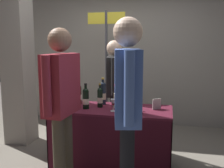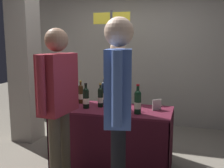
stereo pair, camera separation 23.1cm
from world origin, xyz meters
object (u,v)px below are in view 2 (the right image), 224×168
object	(u,v)px
flower_vase	(117,97)
wine_glass_near_vendor	(112,103)
featured_wine_bottle	(123,102)
taster_foreground_right	(119,102)
display_bottle_0	(100,97)
vendor_presenter	(118,84)
tasting_table	(112,127)
concrete_pillar	(23,38)
booth_signpost	(111,59)

from	to	relation	value
flower_vase	wine_glass_near_vendor	bearing A→B (deg)	-93.05
featured_wine_bottle	flower_vase	xyz separation A→B (m)	(-0.12, 0.21, 0.01)
flower_vase	taster_foreground_right	distance (m)	1.01
featured_wine_bottle	display_bottle_0	size ratio (longest dim) A/B	0.97
taster_foreground_right	featured_wine_bottle	bearing A→B (deg)	-0.61
vendor_presenter	tasting_table	bearing A→B (deg)	-1.70
featured_wine_bottle	wine_glass_near_vendor	size ratio (longest dim) A/B	2.02
vendor_presenter	featured_wine_bottle	bearing A→B (deg)	8.30
concrete_pillar	wine_glass_near_vendor	world-z (taller)	concrete_pillar
concrete_pillar	display_bottle_0	bearing A→B (deg)	-19.33
concrete_pillar	display_bottle_0	world-z (taller)	concrete_pillar
display_bottle_0	tasting_table	bearing A→B (deg)	-9.65
concrete_pillar	taster_foreground_right	size ratio (longest dim) A/B	1.85
display_bottle_0	flower_vase	xyz separation A→B (m)	(0.21, 0.03, 0.01)
taster_foreground_right	vendor_presenter	bearing A→B (deg)	3.63
featured_wine_bottle	wine_glass_near_vendor	world-z (taller)	featured_wine_bottle
featured_wine_bottle	display_bottle_0	world-z (taller)	display_bottle_0
display_bottle_0	concrete_pillar	bearing A→B (deg)	160.67
featured_wine_bottle	taster_foreground_right	world-z (taller)	taster_foreground_right
tasting_table	taster_foreground_right	bearing A→B (deg)	-69.87
tasting_table	flower_vase	world-z (taller)	flower_vase
featured_wine_bottle	vendor_presenter	bearing A→B (deg)	109.74
concrete_pillar	booth_signpost	bearing A→B (deg)	21.91
wine_glass_near_vendor	featured_wine_bottle	bearing A→B (deg)	-11.10
flower_vase	booth_signpost	world-z (taller)	booth_signpost
concrete_pillar	flower_vase	xyz separation A→B (m)	(1.63, -0.47, -0.73)
tasting_table	flower_vase	xyz separation A→B (m)	(0.05, 0.06, 0.38)
wine_glass_near_vendor	concrete_pillar	bearing A→B (deg)	158.11
display_bottle_0	vendor_presenter	distance (m)	0.62
featured_wine_bottle	display_bottle_0	xyz separation A→B (m)	(-0.33, 0.18, -0.00)
tasting_table	booth_signpost	distance (m)	1.33
concrete_pillar	display_bottle_0	size ratio (longest dim) A/B	10.82
concrete_pillar	tasting_table	bearing A→B (deg)	-18.40
taster_foreground_right	booth_signpost	bearing A→B (deg)	6.33
vendor_presenter	booth_signpost	distance (m)	0.56
concrete_pillar	featured_wine_bottle	size ratio (longest dim) A/B	11.17
featured_wine_bottle	taster_foreground_right	bearing A→B (deg)	-78.33
vendor_presenter	booth_signpost	world-z (taller)	booth_signpost
vendor_presenter	taster_foreground_right	size ratio (longest dim) A/B	0.90
display_bottle_0	taster_foreground_right	world-z (taller)	taster_foreground_right
concrete_pillar	tasting_table	xyz separation A→B (m)	(1.58, -0.53, -1.11)
featured_wine_bottle	vendor_presenter	size ratio (longest dim) A/B	0.18
featured_wine_bottle	booth_signpost	xyz separation A→B (m)	(-0.50, 1.18, 0.41)
featured_wine_bottle	flower_vase	bearing A→B (deg)	120.56
tasting_table	display_bottle_0	size ratio (longest dim) A/B	4.83
tasting_table	taster_foreground_right	distance (m)	1.10
wine_glass_near_vendor	flower_vase	xyz separation A→B (m)	(0.01, 0.19, 0.03)
tasting_table	wine_glass_near_vendor	xyz separation A→B (m)	(0.04, -0.13, 0.34)
tasting_table	booth_signpost	xyz separation A→B (m)	(-0.32, 1.03, 0.78)
concrete_pillar	featured_wine_bottle	xyz separation A→B (m)	(1.75, -0.68, -0.74)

